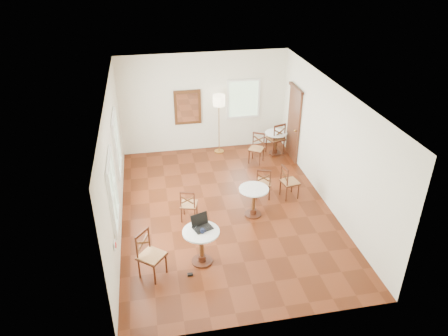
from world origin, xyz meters
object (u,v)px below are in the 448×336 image
Objects in this scene: chair_near_a at (189,205)px; navy_mug at (203,231)px; chair_mid_b at (289,182)px; water_glass at (196,229)px; laptop at (201,224)px; mouse at (196,225)px; chair_back_a at (276,138)px; power_adapter at (190,274)px; cafe_table_near at (201,243)px; chair_back_b at (257,148)px; chair_mid_a at (263,182)px; cafe_table_back at (276,141)px; floor_lamp at (219,104)px; chair_near_b at (151,255)px; cafe_table_mid at (253,199)px.

navy_mug is (0.10, -1.59, 0.41)m from chair_near_a.
water_glass is (-2.61, -2.01, 0.39)m from chair_mid_b.
laptop reaches higher than mouse.
power_adapter is (-3.19, -4.82, -0.48)m from chair_back_a.
chair_mid_b reaches higher than cafe_table_near.
navy_mug is at bearing 43.45° from power_adapter.
navy_mug is (-2.18, -4.12, 0.39)m from chair_back_b.
chair_mid_a reaches higher than power_adapter.
cafe_table_near is 1.12× the size of cafe_table_back.
chair_back_a is (0.39, 2.44, 0.06)m from chair_mid_b.
floor_lamp is at bearing 73.82° from power_adapter.
mouse reaches higher than cafe_table_near.
chair_near_b is at bearing 55.99° from chair_mid_a.
chair_back_a reaches higher than power_adapter.
water_glass is (0.91, 0.21, 0.34)m from chair_near_b.
chair_mid_a is at bearing -76.81° from floor_lamp.
cafe_table_mid is at bearing 46.61° from chair_back_a.
cafe_table_mid is 2.11m from water_glass.
chair_near_b reaches higher than water_glass.
chair_near_b is (-2.45, -1.61, 0.04)m from cafe_table_mid.
chair_back_a is 2.27× the size of laptop.
chair_mid_b is 3.70m from power_adapter.
floor_lamp reaches higher than chair_near_a.
laptop reaches higher than chair_near_a.
chair_near_a is 3.41m from chair_back_b.
navy_mug reaches higher than chair_near_a.
mouse is at bearing 126.37° from laptop.
cafe_table_back is (2.90, 4.47, -0.05)m from cafe_table_near.
cafe_table_back is 0.69× the size of chair_back_a.
chair_mid_b reaches higher than chair_near_a.
cafe_table_near is 7.67× the size of water_glass.
cafe_table_near is 0.89× the size of chair_back_b.
cafe_table_back is 5.37m from water_glass.
chair_near_a is at bearing 34.71° from chair_mid_a.
chair_near_b is at bearing -172.82° from navy_mug.
chair_back_a is at bearing -0.33° from chair_near_b.
power_adapter is (-2.17, -2.51, -0.40)m from chair_mid_a.
cafe_table_mid is 1.65× the size of laptop.
cafe_table_back is 1.56× the size of laptop.
water_glass is (-2.99, -4.44, 0.40)m from cafe_table_back.
floor_lamp is at bearing -95.39° from chair_near_a.
mouse is at bearing -124.87° from cafe_table_back.
power_adapter is at bearing -123.46° from cafe_table_back.
cafe_table_near is at bearing -40.01° from chair_near_b.
navy_mug is at bearing 39.87° from chair_back_a.
chair_near_a is 3.80m from floor_lamp.
power_adapter is at bearing -116.71° from water_glass.
power_adapter is (-2.49, -4.41, -0.42)m from chair_back_b.
chair_mid_b is at bearing 16.94° from laptop.
chair_mid_a reaches higher than cafe_table_mid.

